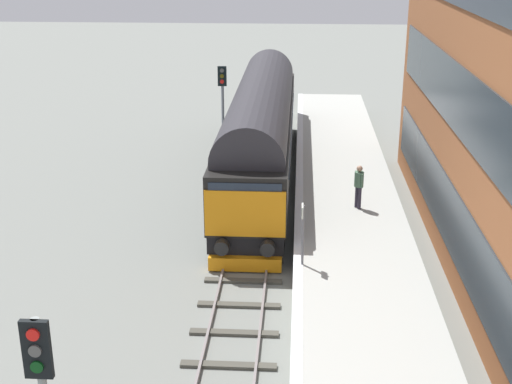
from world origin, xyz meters
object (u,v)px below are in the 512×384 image
(diesel_locomotive, at_px, (261,127))
(platform_number_sign, at_px, (303,225))
(waiting_passenger, at_px, (359,183))
(signal_post_mid, at_px, (223,97))

(diesel_locomotive, xyz_separation_m, platform_number_sign, (1.86, -10.75, -0.19))
(platform_number_sign, height_order, waiting_passenger, platform_number_sign)
(signal_post_mid, relative_size, platform_number_sign, 2.29)
(platform_number_sign, bearing_deg, diesel_locomotive, 99.81)
(platform_number_sign, bearing_deg, waiting_passenger, 67.21)
(signal_post_mid, bearing_deg, platform_number_sign, -75.03)
(diesel_locomotive, height_order, waiting_passenger, diesel_locomotive)
(waiting_passenger, bearing_deg, diesel_locomotive, 6.83)
(platform_number_sign, distance_m, waiting_passenger, 5.33)
(signal_post_mid, bearing_deg, waiting_passenger, -59.24)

